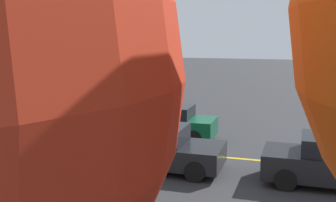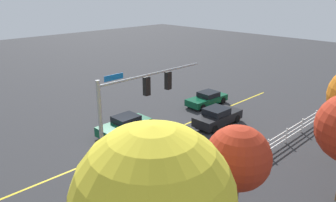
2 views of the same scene
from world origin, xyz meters
name	(u,v)px [view 1 (image 1 of 2)]	position (x,y,z in m)	size (l,w,h in m)	color
ground_plane	(131,149)	(0.00, 0.00, 0.00)	(120.00, 120.00, 0.00)	#2D2D30
lane_center_stripe	(234,158)	(-4.00, 0.00, 0.00)	(28.00, 0.16, 0.01)	gold
car_1	(158,148)	(-1.74, 1.90, 0.70)	(4.22, 2.04, 1.45)	black
car_3	(166,123)	(-0.80, -2.01, 0.69)	(4.25, 1.86, 1.44)	#0C4C2D
pedestrian	(12,143)	(2.73, 3.53, 0.93)	(0.47, 0.40, 1.69)	#191E3F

